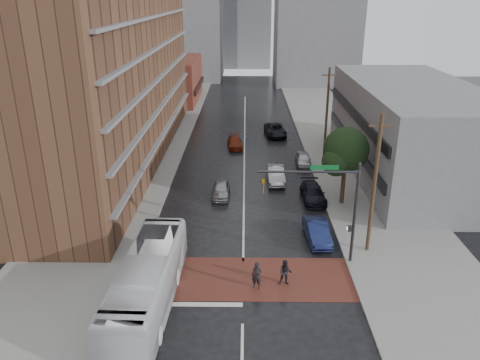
{
  "coord_description": "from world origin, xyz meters",
  "views": [
    {
      "loc": [
        0.13,
        -25.14,
        17.08
      ],
      "look_at": [
        -0.3,
        8.81,
        3.5
      ],
      "focal_mm": 35.0,
      "sensor_mm": 36.0,
      "label": 1
    }
  ],
  "objects_px": {
    "car_travel_a": "(221,190)",
    "car_parked_near": "(317,232)",
    "transit_bus": "(147,282)",
    "car_parked_far": "(303,159)",
    "suv_travel": "(275,130)",
    "car_travel_c": "(235,142)",
    "pedestrian_b": "(285,273)",
    "car_travel_b": "(276,175)",
    "pedestrian_a": "(257,276)",
    "car_parked_mid": "(313,193)"
  },
  "relations": [
    {
      "from": "transit_bus",
      "to": "car_parked_far",
      "type": "height_order",
      "value": "transit_bus"
    },
    {
      "from": "transit_bus",
      "to": "pedestrian_a",
      "type": "height_order",
      "value": "transit_bus"
    },
    {
      "from": "car_travel_a",
      "to": "car_parked_far",
      "type": "xyz_separation_m",
      "value": [
        8.37,
        8.47,
        -0.01
      ]
    },
    {
      "from": "pedestrian_b",
      "to": "car_parked_far",
      "type": "bearing_deg",
      "value": 85.01
    },
    {
      "from": "transit_bus",
      "to": "pedestrian_a",
      "type": "distance_m",
      "value": 6.68
    },
    {
      "from": "pedestrian_a",
      "to": "car_travel_b",
      "type": "relative_size",
      "value": 0.4
    },
    {
      "from": "car_travel_a",
      "to": "pedestrian_a",
      "type": "bearing_deg",
      "value": -77.48
    },
    {
      "from": "pedestrian_a",
      "to": "car_travel_a",
      "type": "distance_m",
      "value": 14.45
    },
    {
      "from": "car_travel_a",
      "to": "car_parked_far",
      "type": "height_order",
      "value": "car_travel_a"
    },
    {
      "from": "car_parked_near",
      "to": "car_parked_mid",
      "type": "relative_size",
      "value": 0.93
    },
    {
      "from": "pedestrian_a",
      "to": "suv_travel",
      "type": "distance_m",
      "value": 33.89
    },
    {
      "from": "car_travel_c",
      "to": "car_parked_mid",
      "type": "bearing_deg",
      "value": -70.62
    },
    {
      "from": "pedestrian_a",
      "to": "car_travel_c",
      "type": "xyz_separation_m",
      "value": [
        -2.01,
        28.69,
        -0.3
      ]
    },
    {
      "from": "car_parked_near",
      "to": "transit_bus",
      "type": "bearing_deg",
      "value": -147.87
    },
    {
      "from": "suv_travel",
      "to": "car_parked_far",
      "type": "distance_m",
      "value": 11.39
    },
    {
      "from": "car_parked_near",
      "to": "car_parked_far",
      "type": "bearing_deg",
      "value": 82.8
    },
    {
      "from": "car_travel_b",
      "to": "car_travel_c",
      "type": "relative_size",
      "value": 1.1
    },
    {
      "from": "car_travel_a",
      "to": "car_travel_b",
      "type": "xyz_separation_m",
      "value": [
        5.13,
        3.61,
        0.08
      ]
    },
    {
      "from": "car_parked_mid",
      "to": "car_parked_far",
      "type": "relative_size",
      "value": 1.22
    },
    {
      "from": "pedestrian_a",
      "to": "car_parked_near",
      "type": "distance_m",
      "value": 7.68
    },
    {
      "from": "car_parked_mid",
      "to": "pedestrian_b",
      "type": "bearing_deg",
      "value": -107.5
    },
    {
      "from": "car_travel_a",
      "to": "car_parked_far",
      "type": "distance_m",
      "value": 11.91
    },
    {
      "from": "pedestrian_a",
      "to": "car_parked_near",
      "type": "relative_size",
      "value": 0.41
    },
    {
      "from": "car_parked_near",
      "to": "car_parked_mid",
      "type": "xyz_separation_m",
      "value": [
        0.67,
        7.24,
        -0.04
      ]
    },
    {
      "from": "pedestrian_b",
      "to": "car_travel_a",
      "type": "bearing_deg",
      "value": 113.37
    },
    {
      "from": "pedestrian_a",
      "to": "car_travel_a",
      "type": "relative_size",
      "value": 0.46
    },
    {
      "from": "car_parked_far",
      "to": "car_travel_a",
      "type": "bearing_deg",
      "value": -133.36
    },
    {
      "from": "suv_travel",
      "to": "car_travel_a",
      "type": "bearing_deg",
      "value": -112.5
    },
    {
      "from": "pedestrian_a",
      "to": "car_travel_c",
      "type": "bearing_deg",
      "value": 107.24
    },
    {
      "from": "transit_bus",
      "to": "car_parked_near",
      "type": "bearing_deg",
      "value": 38.24
    },
    {
      "from": "car_travel_c",
      "to": "car_parked_mid",
      "type": "relative_size",
      "value": 0.88
    },
    {
      "from": "car_travel_a",
      "to": "car_parked_near",
      "type": "bearing_deg",
      "value": -45.93
    },
    {
      "from": "pedestrian_a",
      "to": "car_travel_b",
      "type": "height_order",
      "value": "pedestrian_a"
    },
    {
      "from": "car_travel_a",
      "to": "car_travel_c",
      "type": "xyz_separation_m",
      "value": [
        0.92,
        14.55,
        -0.07
      ]
    },
    {
      "from": "car_parked_mid",
      "to": "pedestrian_a",
      "type": "bearing_deg",
      "value": -114.0
    },
    {
      "from": "transit_bus",
      "to": "car_travel_c",
      "type": "distance_m",
      "value": 30.92
    },
    {
      "from": "pedestrian_b",
      "to": "car_travel_b",
      "type": "height_order",
      "value": "pedestrian_b"
    },
    {
      "from": "transit_bus",
      "to": "pedestrian_b",
      "type": "bearing_deg",
      "value": 17.8
    },
    {
      "from": "car_travel_b",
      "to": "car_parked_mid",
      "type": "xyz_separation_m",
      "value": [
        3.05,
        -4.35,
        -0.07
      ]
    },
    {
      "from": "car_parked_far",
      "to": "suv_travel",
      "type": "bearing_deg",
      "value": 103.21
    },
    {
      "from": "pedestrian_a",
      "to": "car_travel_b",
      "type": "xyz_separation_m",
      "value": [
        2.2,
        17.75,
        -0.15
      ]
    },
    {
      "from": "suv_travel",
      "to": "transit_bus",
      "type": "bearing_deg",
      "value": -110.26
    },
    {
      "from": "car_travel_b",
      "to": "car_parked_mid",
      "type": "relative_size",
      "value": 0.97
    },
    {
      "from": "pedestrian_b",
      "to": "car_travel_b",
      "type": "relative_size",
      "value": 0.38
    },
    {
      "from": "car_travel_c",
      "to": "suv_travel",
      "type": "distance_m",
      "value": 7.19
    },
    {
      "from": "car_parked_near",
      "to": "suv_travel",
      "type": "bearing_deg",
      "value": 88.86
    },
    {
      "from": "car_travel_c",
      "to": "suv_travel",
      "type": "relative_size",
      "value": 0.77
    },
    {
      "from": "car_travel_c",
      "to": "car_parked_far",
      "type": "relative_size",
      "value": 1.08
    },
    {
      "from": "car_parked_near",
      "to": "pedestrian_b",
      "type": "bearing_deg",
      "value": -120.17
    },
    {
      "from": "car_parked_far",
      "to": "car_parked_near",
      "type": "bearing_deg",
      "value": -91.65
    }
  ]
}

